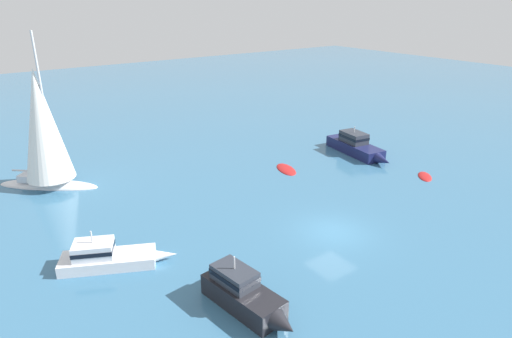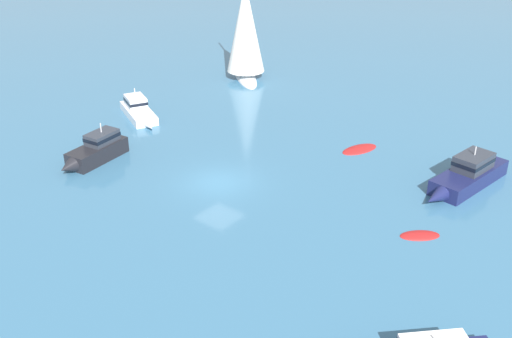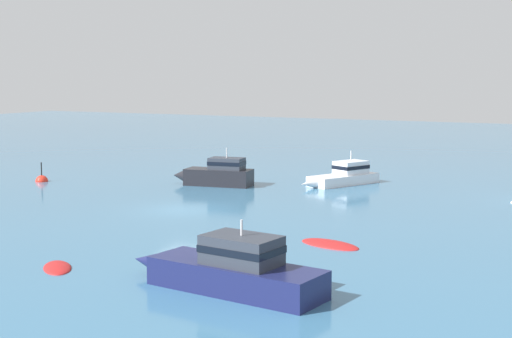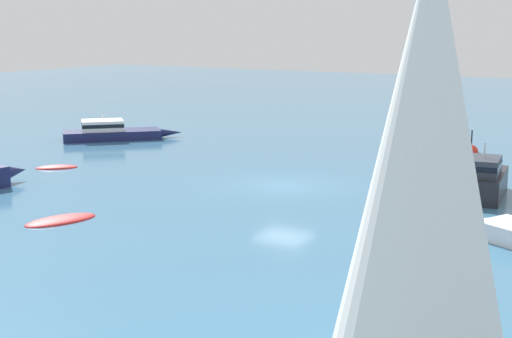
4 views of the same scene
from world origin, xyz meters
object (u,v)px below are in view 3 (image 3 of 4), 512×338
powerboat (344,176)px  channel_buoy (42,181)px  cabin_cruiser_1 (230,269)px  tender (57,268)px  cabin_cruiser (217,174)px  rib (330,245)px

powerboat → channel_buoy: bearing=-41.8°
cabin_cruiser_1 → channel_buoy: size_ratio=4.53×
powerboat → channel_buoy: (18.89, 7.90, -0.58)m
cabin_cruiser_1 → tender: (7.27, 0.30, -0.75)m
channel_buoy → tender: bearing=133.3°
cabin_cruiser → cabin_cruiser_1: bearing=112.3°
powerboat → rib: (-5.52, 17.16, -0.59)m
cabin_cruiser → rib: (-12.87, 13.00, -0.77)m
cabin_cruiser_1 → channel_buoy: 29.39m
cabin_cruiser_1 → channel_buoy: bearing=-27.9°
powerboat → cabin_cruiser_1: (-4.92, 25.12, 0.17)m
rib → tender: size_ratio=1.41×
tender → channel_buoy: bearing=-0.9°
cabin_cruiser_1 → rib: (-0.60, -7.96, -0.75)m
powerboat → cabin_cruiser: (7.35, 4.16, 0.18)m
rib → tender: 11.41m
cabin_cruiser_1 → rib: 8.02m
cabin_cruiser_1 → tender: 7.31m
cabin_cruiser_1 → tender: size_ratio=3.44×
cabin_cruiser_1 → rib: cabin_cruiser_1 is taller
powerboat → cabin_cruiser: cabin_cruiser is taller
cabin_cruiser_1 → channel_buoy: (23.80, -17.22, -0.75)m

